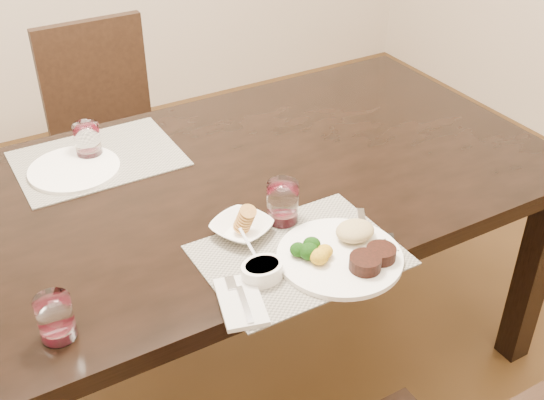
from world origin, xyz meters
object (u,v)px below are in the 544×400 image
dinner_plate (346,252)px  cracker_bowl (242,228)px  wine_glass_near (283,204)px  far_plate (74,169)px  chair_far (109,127)px  steak_knife (384,242)px

dinner_plate → cracker_bowl: cracker_bowl is taller
wine_glass_near → far_plate: bearing=127.8°
chair_far → steak_knife: (0.25, -1.39, 0.26)m
chair_far → far_plate: (-0.30, -0.68, 0.26)m
steak_knife → chair_far: bearing=132.2°
wine_glass_near → chair_far: bearing=94.3°
steak_knife → cracker_bowl: 0.35m
cracker_bowl → wine_glass_near: wine_glass_near is taller
chair_far → wine_glass_near: chair_far is taller
dinner_plate → chair_far: bearing=93.0°
far_plate → cracker_bowl: bearing=-61.6°
dinner_plate → far_plate: bearing=119.1°
chair_far → far_plate: chair_far is taller
cracker_bowl → dinner_plate: bearing=-51.0°
chair_far → wine_glass_near: (0.09, -1.18, 0.30)m
dinner_plate → steak_knife: 0.11m
chair_far → steak_knife: bearing=-79.7°
steak_knife → far_plate: same height
chair_far → cracker_bowl: chair_far is taller
cracker_bowl → wine_glass_near: 0.12m
dinner_plate → cracker_bowl: size_ratio=1.61×
steak_knife → far_plate: bearing=159.9°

